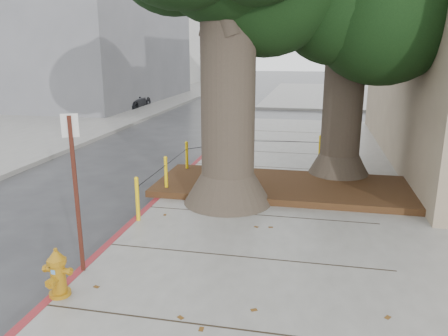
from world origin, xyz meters
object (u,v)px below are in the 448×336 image
object	(u,v)px
signpost	(75,185)
fire_hydrant	(58,273)
car_dark	(132,100)
car_silver	(406,104)

from	to	relation	value
signpost	fire_hydrant	bearing A→B (deg)	-110.02
car_dark	fire_hydrant	bearing A→B (deg)	-71.11
signpost	car_silver	bearing A→B (deg)	43.73
car_silver	car_dark	size ratio (longest dim) A/B	0.85
fire_hydrant	signpost	world-z (taller)	signpost
car_dark	car_silver	bearing A→B (deg)	1.76
fire_hydrant	signpost	distance (m)	1.31
fire_hydrant	signpost	bearing A→B (deg)	95.91
fire_hydrant	car_silver	distance (m)	23.37
fire_hydrant	car_dark	size ratio (longest dim) A/B	0.20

